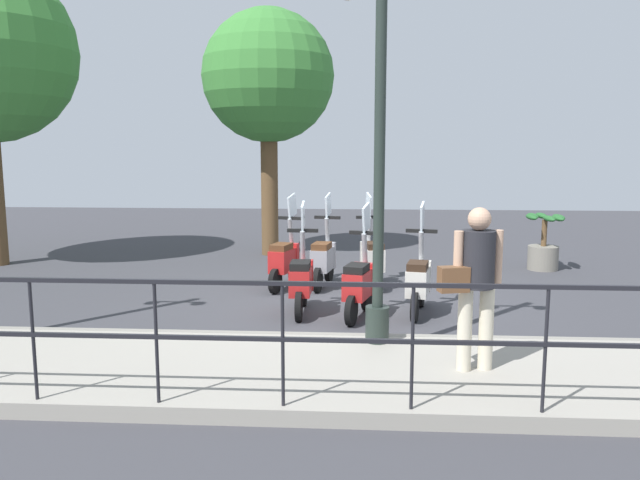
# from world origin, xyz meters

# --- Properties ---
(ground_plane) EXTENTS (28.00, 28.00, 0.00)m
(ground_plane) POSITION_xyz_m (0.00, 0.00, 0.00)
(ground_plane) COLOR #38383D
(promenade_walkway) EXTENTS (2.20, 20.00, 0.15)m
(promenade_walkway) POSITION_xyz_m (-3.15, 0.00, 0.07)
(promenade_walkway) COLOR gray
(promenade_walkway) RESTS_ON ground_plane
(fence_railing) EXTENTS (0.04, 16.03, 1.07)m
(fence_railing) POSITION_xyz_m (-4.20, -0.00, 0.89)
(fence_railing) COLOR black
(fence_railing) RESTS_ON promenade_walkway
(lamp_post_near) EXTENTS (0.26, 0.90, 4.26)m
(lamp_post_near) POSITION_xyz_m (-2.40, -0.30, 2.04)
(lamp_post_near) COLOR #232D28
(lamp_post_near) RESTS_ON promenade_walkway
(pedestrian_with_bag) EXTENTS (0.40, 0.63, 1.59)m
(pedestrian_with_bag) POSITION_xyz_m (-3.24, -1.20, 1.08)
(pedestrian_with_bag) COLOR beige
(pedestrian_with_bag) RESTS_ON promenade_walkway
(tree_distant) EXTENTS (2.74, 2.74, 5.13)m
(tree_distant) POSITION_xyz_m (4.04, 1.82, 3.72)
(tree_distant) COLOR brown
(tree_distant) RESTS_ON ground_plane
(potted_palm) EXTENTS (1.06, 0.66, 1.05)m
(potted_palm) POSITION_xyz_m (2.69, -3.57, 0.45)
(potted_palm) COLOR slate
(potted_palm) RESTS_ON ground_plane
(scooter_near_0) EXTENTS (1.22, 0.49, 1.54)m
(scooter_near_0) POSITION_xyz_m (-0.66, -0.92, 0.48)
(scooter_near_0) COLOR black
(scooter_near_0) RESTS_ON ground_plane
(scooter_near_1) EXTENTS (1.21, 0.52, 1.54)m
(scooter_near_1) POSITION_xyz_m (-0.90, -0.10, 0.48)
(scooter_near_1) COLOR black
(scooter_near_1) RESTS_ON ground_plane
(scooter_near_2) EXTENTS (1.23, 0.44, 1.54)m
(scooter_near_2) POSITION_xyz_m (-0.72, 0.70, 0.48)
(scooter_near_2) COLOR black
(scooter_near_2) RESTS_ON ground_plane
(scooter_far_0) EXTENTS (1.22, 0.48, 1.54)m
(scooter_far_0) POSITION_xyz_m (1.05, -0.31, 0.48)
(scooter_far_0) COLOR black
(scooter_far_0) RESTS_ON ground_plane
(scooter_far_1) EXTENTS (1.23, 0.47, 1.54)m
(scooter_far_1) POSITION_xyz_m (0.95, 0.49, 0.48)
(scooter_far_1) COLOR black
(scooter_far_1) RESTS_ON ground_plane
(scooter_far_2) EXTENTS (1.21, 0.53, 1.54)m
(scooter_far_2) POSITION_xyz_m (0.82, 1.11, 0.48)
(scooter_far_2) COLOR black
(scooter_far_2) RESTS_ON ground_plane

